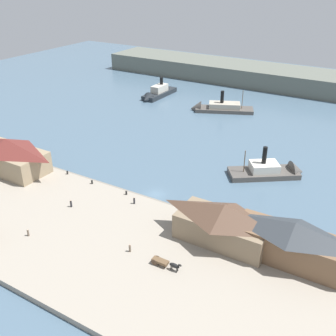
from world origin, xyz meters
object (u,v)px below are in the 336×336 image
ferry_shed_east_terminal (223,223)px  pedestrian_walking_east (134,201)px  ferry_shed_customs_shed (8,154)px  ferry_approaching_west (274,171)px  ferry_shed_central_terminal (293,242)px  horse_cart (166,263)px  pedestrian_by_tram (28,233)px  mooring_post_west (126,193)px  mooring_post_center_west (92,182)px  pedestrian_walking_west (71,204)px  ferry_mid_harbor (157,94)px  mooring_post_center_east (67,173)px  ferry_near_quay (216,108)px  pedestrian_near_cart (130,248)px

ferry_shed_east_terminal → pedestrian_walking_east: 23.15m
ferry_shed_customs_shed → ferry_approaching_west: 70.05m
ferry_shed_central_terminal → horse_cart: bearing=-144.3°
ferry_shed_customs_shed → pedestrian_by_tram: 32.63m
pedestrian_walking_east → mooring_post_west: bearing=149.4°
horse_cart → ferry_approaching_west: size_ratio=0.30×
ferry_shed_customs_shed → mooring_post_center_west: bearing=12.1°
pedestrian_walking_west → ferry_mid_harbor: ferry_mid_harbor is taller
pedestrian_walking_west → ferry_approaching_west: bearing=50.2°
ferry_approaching_west → horse_cart: bearing=-96.3°
pedestrian_walking_east → ferry_approaching_west: (22.39, 32.12, -0.75)m
ferry_shed_central_terminal → horse_cart: (-18.67, -13.44, -3.23)m
ferry_shed_customs_shed → pedestrian_by_tram: (26.91, -18.06, -3.75)m
mooring_post_west → horse_cart: bearing=-38.7°
ferry_mid_harbor → pedestrian_by_tram: bearing=-72.5°
ferry_shed_east_terminal → pedestrian_by_tram: 38.97m
mooring_post_center_east → mooring_post_center_west: (8.86, -0.63, 0.00)m
ferry_shed_central_terminal → pedestrian_walking_west: (-47.32, -7.16, -3.35)m
mooring_post_west → ferry_near_quay: (-8.94, 69.47, -0.44)m
horse_cart → pedestrian_walking_west: (-28.64, 6.28, -0.12)m
ferry_shed_east_terminal → mooring_post_west: bearing=170.4°
ferry_mid_harbor → ferry_approaching_west: 77.19m
mooring_post_center_east → mooring_post_center_west: 8.88m
pedestrian_walking_west → mooring_post_center_east: pedestrian_walking_west is taller
mooring_post_center_west → ferry_approaching_west: bearing=39.1°
mooring_post_west → ferry_approaching_west: (26.33, 29.79, -0.43)m
ferry_near_quay → mooring_post_center_west: bearing=-91.3°
horse_cart → mooring_post_center_west: 35.90m
mooring_post_center_east → ferry_near_quay: 69.71m
ferry_shed_customs_shed → mooring_post_center_west: size_ratio=24.15×
pedestrian_walking_east → pedestrian_near_cart: 17.13m
ferry_shed_customs_shed → ferry_near_quay: ferry_shed_customs_shed is taller
horse_cart → pedestrian_walking_west: 29.32m
ferry_shed_east_terminal → horse_cart: size_ratio=3.09×
pedestrian_by_tram → mooring_post_west: 24.36m
ferry_shed_east_terminal → ferry_shed_central_terminal: 13.18m
ferry_shed_customs_shed → ferry_mid_harbor: bearing=92.6°
pedestrian_by_tram → mooring_post_west: pedestrian_by_tram is taller
ferry_shed_central_terminal → mooring_post_west: size_ratio=23.62×
ferry_shed_east_terminal → pedestrian_near_cart: size_ratio=11.02×
ferry_shed_east_terminal → ferry_approaching_west: 34.58m
mooring_post_center_east → mooring_post_west: bearing=-1.6°
ferry_shed_central_terminal → ferry_shed_customs_shed: bearing=-178.8°
mooring_post_center_west → ferry_shed_east_terminal: bearing=-6.8°
pedestrian_walking_east → mooring_post_center_east: bearing=173.0°
ferry_shed_customs_shed → pedestrian_walking_west: ferry_shed_customs_shed is taller
mooring_post_center_east → pedestrian_by_tram: bearing=-63.1°
mooring_post_west → ferry_near_quay: 70.04m
mooring_post_west → ferry_approaching_west: size_ratio=0.05×
ferry_shed_east_terminal → ferry_shed_central_terminal: (13.14, 0.97, -0.03)m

